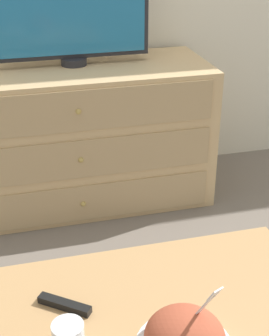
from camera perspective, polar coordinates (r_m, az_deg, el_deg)
ground_plane at (r=2.88m, az=-7.09°, el=-0.46°), size 12.00×12.00×0.00m
dresser at (r=2.48m, az=-6.90°, el=3.44°), size 1.30×0.52×0.67m
tv at (r=2.37m, az=-7.03°, el=16.64°), size 0.70×0.12×0.44m
remote_control at (r=1.24m, az=-7.76°, el=-14.77°), size 0.12×0.10×0.02m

